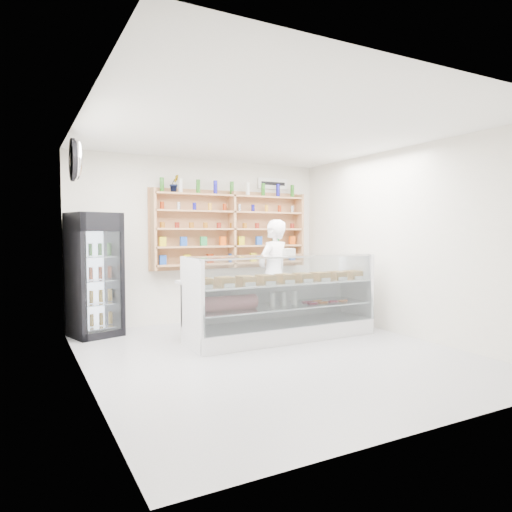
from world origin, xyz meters
TOP-DOWN VIEW (x-y plane):
  - room at (0.00, 0.00)m, footprint 5.00×5.00m
  - display_counter at (0.53, 0.70)m, footprint 2.79×0.83m
  - shop_worker at (0.79, 1.39)m, footprint 0.75×0.62m
  - drinks_cooler at (-1.85, 2.14)m, footprint 0.81×0.80m
  - wall_shelving at (0.50, 2.34)m, footprint 2.84×0.28m
  - potted_plant at (-0.54, 2.34)m, footprint 0.19×0.17m
  - security_mirror at (-2.17, 1.20)m, footprint 0.15×0.50m
  - wall_sign at (1.40, 2.47)m, footprint 0.62×0.03m

SIDE VIEW (x-z plane):
  - display_counter at x=0.53m, z-range -0.27..0.95m
  - shop_worker at x=0.79m, z-range 0.00..1.75m
  - drinks_cooler at x=-1.85m, z-range 0.00..1.84m
  - room at x=0.00m, z-range -1.10..3.90m
  - wall_shelving at x=0.50m, z-range 0.93..2.26m
  - potted_plant at x=-0.54m, z-range 2.20..2.49m
  - security_mirror at x=-2.17m, z-range 2.20..2.70m
  - wall_sign at x=1.40m, z-range 2.35..2.55m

